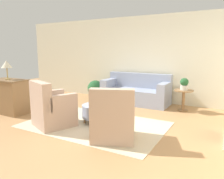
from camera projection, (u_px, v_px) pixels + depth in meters
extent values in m
plane|color=#AD7F51|center=(95.00, 125.00, 5.01)|extent=(16.00, 16.00, 0.00)
cube|color=beige|center=(143.00, 59.00, 7.29)|extent=(9.75, 0.12, 2.80)
cube|color=beige|center=(95.00, 125.00, 5.01)|extent=(3.15, 2.06, 0.01)
cube|color=#8E99B2|center=(135.00, 96.00, 7.00)|extent=(2.13, 0.89, 0.48)
cube|color=#8E99B2|center=(140.00, 80.00, 7.21)|extent=(2.13, 0.20, 0.48)
cube|color=#8E99B2|center=(109.00, 83.00, 7.37)|extent=(0.24, 0.85, 0.26)
cube|color=#8E99B2|center=(164.00, 87.00, 6.47)|extent=(0.24, 0.85, 0.26)
cube|color=olive|center=(130.00, 105.00, 6.68)|extent=(1.91, 0.05, 0.06)
cube|color=tan|center=(54.00, 116.00, 4.92)|extent=(1.03, 1.02, 0.42)
cube|color=tan|center=(40.00, 96.00, 4.65)|extent=(0.80, 0.49, 0.59)
cube|color=tan|center=(61.00, 102.00, 4.61)|extent=(0.41, 0.74, 0.33)
cube|color=tan|center=(49.00, 97.00, 5.11)|extent=(0.41, 0.74, 0.33)
cube|color=olive|center=(69.00, 121.00, 5.17)|extent=(0.67, 0.32, 0.06)
cube|color=tan|center=(114.00, 128.00, 4.18)|extent=(1.03, 1.02, 0.42)
cube|color=tan|center=(112.00, 106.00, 3.81)|extent=(0.80, 0.49, 0.59)
cube|color=tan|center=(131.00, 109.00, 4.10)|extent=(0.41, 0.74, 0.33)
cube|color=tan|center=(97.00, 108.00, 4.18)|extent=(0.41, 0.74, 0.33)
cube|color=olive|center=(115.00, 130.00, 4.57)|extent=(0.67, 0.32, 0.06)
cylinder|color=#8E99B2|center=(97.00, 111.00, 5.14)|extent=(0.71, 0.71, 0.29)
cylinder|color=olive|center=(85.00, 120.00, 5.09)|extent=(0.05, 0.05, 0.12)
cylinder|color=olive|center=(100.00, 123.00, 4.89)|extent=(0.05, 0.05, 0.12)
cylinder|color=olive|center=(95.00, 116.00, 5.46)|extent=(0.05, 0.05, 0.12)
cylinder|color=olive|center=(110.00, 118.00, 5.26)|extent=(0.05, 0.05, 0.12)
cylinder|color=olive|center=(184.00, 90.00, 6.06)|extent=(0.53, 0.53, 0.03)
cylinder|color=olive|center=(183.00, 101.00, 6.12)|extent=(0.08, 0.08, 0.57)
cylinder|color=olive|center=(183.00, 110.00, 6.16)|extent=(0.29, 0.29, 0.03)
cube|color=olive|center=(9.00, 96.00, 5.90)|extent=(1.01, 0.53, 0.92)
cube|color=brown|center=(8.00, 80.00, 5.82)|extent=(1.05, 0.57, 0.03)
cylinder|color=beige|center=(184.00, 88.00, 6.05)|extent=(0.21, 0.21, 0.13)
sphere|color=#23562D|center=(184.00, 82.00, 6.02)|extent=(0.22, 0.22, 0.22)
cylinder|color=beige|center=(95.00, 97.00, 7.53)|extent=(0.28, 0.28, 0.18)
sphere|color=#23562D|center=(95.00, 88.00, 7.48)|extent=(0.54, 0.54, 0.54)
cylinder|color=tan|center=(8.00, 79.00, 5.82)|extent=(0.14, 0.14, 0.03)
cylinder|color=tan|center=(7.00, 73.00, 5.79)|extent=(0.03, 0.03, 0.28)
cone|color=beige|center=(6.00, 64.00, 5.75)|extent=(0.28, 0.28, 0.20)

